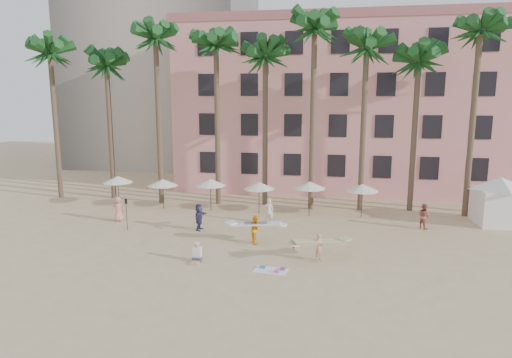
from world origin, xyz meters
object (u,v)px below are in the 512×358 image
at_px(carrier_yellow, 319,245).
at_px(carrier_white, 256,228).
at_px(cabana, 499,197).
at_px(pink_hotel, 358,108).

relative_size(carrier_yellow, carrier_white, 0.98).
xyz_separation_m(cabana, carrier_white, (-16.62, -7.31, -1.09)).
height_order(pink_hotel, carrier_yellow, pink_hotel).
bearing_deg(pink_hotel, carrier_white, -108.37).
height_order(pink_hotel, cabana, pink_hotel).
height_order(pink_hotel, carrier_white, pink_hotel).
bearing_deg(cabana, carrier_white, -156.26).
height_order(cabana, carrier_yellow, cabana).
bearing_deg(carrier_yellow, cabana, 38.03).
distance_m(pink_hotel, cabana, 17.70).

